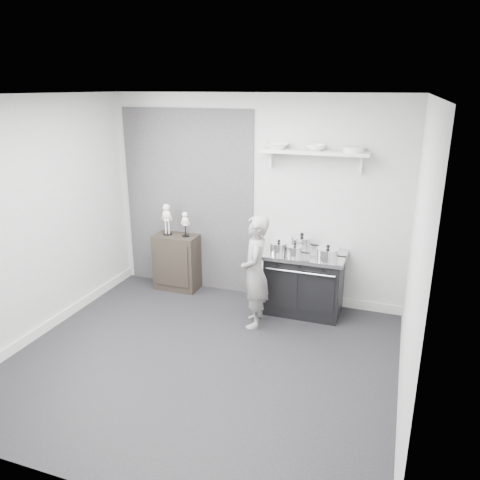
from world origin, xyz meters
name	(u,v)px	position (x,y,z in m)	size (l,w,h in m)	color
ground	(201,359)	(0.00, 0.00, 0.00)	(4.00, 4.00, 0.00)	black
room_shell	(195,206)	(-0.09, 0.15, 1.64)	(4.02, 3.62, 2.71)	#B1B1AF
wall_shelf	(314,153)	(0.80, 1.68, 2.01)	(1.30, 0.26, 0.24)	silver
stove	(304,283)	(0.79, 1.48, 0.40)	(0.99, 0.62, 0.79)	black
side_cabinet	(177,262)	(-1.07, 1.61, 0.40)	(0.61, 0.36, 0.80)	black
child	(255,272)	(0.30, 0.94, 0.69)	(0.50, 0.33, 1.37)	gray
pot_front_left	(279,248)	(0.47, 1.38, 0.86)	(0.31, 0.22, 0.17)	silver
pot_back_left	(302,243)	(0.71, 1.58, 0.89)	(0.36, 0.28, 0.23)	silver
pot_front_right	(328,254)	(1.08, 1.32, 0.87)	(0.35, 0.26, 0.20)	silver
pot_front_center	(295,251)	(0.68, 1.34, 0.86)	(0.29, 0.20, 0.17)	silver
skeleton_full	(167,217)	(-1.20, 1.61, 1.05)	(0.14, 0.09, 0.51)	white
skeleton_torso	(185,222)	(-0.92, 1.61, 1.00)	(0.11, 0.07, 0.40)	white
bowl_large	(277,146)	(0.34, 1.67, 2.07)	(0.28, 0.28, 0.07)	white
bowl_small	(316,148)	(0.82, 1.67, 2.07)	(0.22, 0.22, 0.07)	white
plate_stack	(354,150)	(1.26, 1.67, 2.07)	(0.24, 0.24, 0.06)	silver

